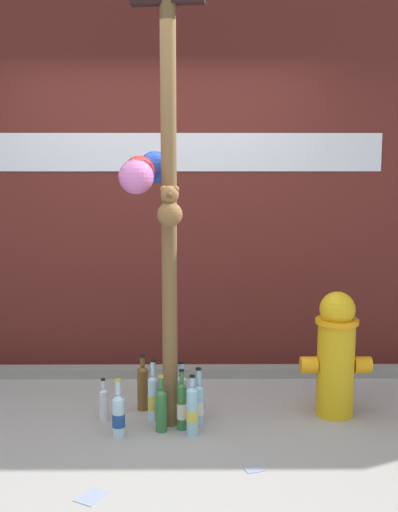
{
  "coord_description": "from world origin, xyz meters",
  "views": [
    {
      "loc": [
        0.27,
        -3.51,
        1.66
      ],
      "look_at": [
        0.3,
        0.31,
        1.1
      ],
      "focal_mm": 43.68,
      "sensor_mm": 36.0,
      "label": 1
    }
  ],
  "objects_px": {
    "fire_hydrant": "(336,353)",
    "bottle_1": "(119,415)",
    "memorial_post": "(159,151)",
    "bottle_9": "(182,406)",
    "bottle_7": "(161,408)",
    "bottle_3": "(181,394)",
    "bottle_8": "(143,386)",
    "bottle_0": "(200,402)",
    "bottle_2": "(198,403)",
    "bottle_4": "(192,411)",
    "bottle_5": "(153,397)",
    "bottle_6": "(104,403)"
  },
  "relations": [
    {
      "from": "memorial_post",
      "to": "bottle_7",
      "type": "height_order",
      "value": "memorial_post"
    },
    {
      "from": "bottle_3",
      "to": "bottle_8",
      "type": "distance_m",
      "value": 0.28
    },
    {
      "from": "bottle_0",
      "to": "bottle_5",
      "type": "height_order",
      "value": "bottle_5"
    },
    {
      "from": "bottle_6",
      "to": "bottle_9",
      "type": "height_order",
      "value": "bottle_9"
    },
    {
      "from": "fire_hydrant",
      "to": "bottle_2",
      "type": "relative_size",
      "value": 2.22
    },
    {
      "from": "bottle_3",
      "to": "bottle_4",
      "type": "height_order",
      "value": "bottle_4"
    },
    {
      "from": "bottle_2",
      "to": "bottle_7",
      "type": "bearing_deg",
      "value": -156.61
    },
    {
      "from": "fire_hydrant",
      "to": "bottle_0",
      "type": "bearing_deg",
      "value": -177.37
    },
    {
      "from": "bottle_7",
      "to": "bottle_9",
      "type": "distance_m",
      "value": 0.13
    },
    {
      "from": "bottle_9",
      "to": "bottle_8",
      "type": "bearing_deg",
      "value": 130.09
    },
    {
      "from": "bottle_7",
      "to": "bottle_8",
      "type": "distance_m",
      "value": 0.38
    },
    {
      "from": "memorial_post",
      "to": "fire_hydrant",
      "type": "distance_m",
      "value": 1.75
    },
    {
      "from": "bottle_0",
      "to": "bottle_9",
      "type": "height_order",
      "value": "bottle_9"
    },
    {
      "from": "bottle_4",
      "to": "bottle_7",
      "type": "distance_m",
      "value": 0.2
    },
    {
      "from": "bottle_2",
      "to": "bottle_7",
      "type": "distance_m",
      "value": 0.26
    },
    {
      "from": "bottle_0",
      "to": "bottle_5",
      "type": "distance_m",
      "value": 0.31
    },
    {
      "from": "bottle_3",
      "to": "bottle_5",
      "type": "bearing_deg",
      "value": -154.79
    },
    {
      "from": "fire_hydrant",
      "to": "bottle_0",
      "type": "distance_m",
      "value": 0.96
    },
    {
      "from": "fire_hydrant",
      "to": "bottle_3",
      "type": "height_order",
      "value": "fire_hydrant"
    },
    {
      "from": "fire_hydrant",
      "to": "bottle_0",
      "type": "relative_size",
      "value": 2.78
    },
    {
      "from": "bottle_0",
      "to": "bottle_3",
      "type": "height_order",
      "value": "bottle_3"
    },
    {
      "from": "bottle_2",
      "to": "bottle_7",
      "type": "relative_size",
      "value": 1.04
    },
    {
      "from": "memorial_post",
      "to": "bottle_2",
      "type": "bearing_deg",
      "value": -1.88
    },
    {
      "from": "memorial_post",
      "to": "bottle_8",
      "type": "height_order",
      "value": "memorial_post"
    },
    {
      "from": "bottle_3",
      "to": "bottle_2",
      "type": "bearing_deg",
      "value": -53.86
    },
    {
      "from": "bottle_1",
      "to": "bottle_0",
      "type": "bearing_deg",
      "value": 29.68
    },
    {
      "from": "bottle_5",
      "to": "bottle_7",
      "type": "bearing_deg",
      "value": -70.87
    },
    {
      "from": "bottle_2",
      "to": "bottle_5",
      "type": "bearing_deg",
      "value": 166.25
    },
    {
      "from": "bottle_4",
      "to": "bottle_7",
      "type": "height_order",
      "value": "bottle_4"
    },
    {
      "from": "memorial_post",
      "to": "bottle_9",
      "type": "bearing_deg",
      "value": -32.18
    },
    {
      "from": "bottle_5",
      "to": "bottle_9",
      "type": "bearing_deg",
      "value": -37.89
    },
    {
      "from": "fire_hydrant",
      "to": "bottle_6",
      "type": "height_order",
      "value": "fire_hydrant"
    },
    {
      "from": "bottle_2",
      "to": "bottle_4",
      "type": "height_order",
      "value": "bottle_4"
    },
    {
      "from": "bottle_7",
      "to": "bottle_5",
      "type": "bearing_deg",
      "value": 109.13
    },
    {
      "from": "bottle_0",
      "to": "bottle_8",
      "type": "relative_size",
      "value": 0.79
    },
    {
      "from": "memorial_post",
      "to": "bottle_9",
      "type": "relative_size",
      "value": 7.52
    },
    {
      "from": "bottle_4",
      "to": "bottle_5",
      "type": "xyz_separation_m",
      "value": [
        -0.25,
        0.23,
        -0.0
      ]
    },
    {
      "from": "bottle_2",
      "to": "bottle_4",
      "type": "bearing_deg",
      "value": -103.95
    },
    {
      "from": "bottle_4",
      "to": "bottle_6",
      "type": "height_order",
      "value": "bottle_4"
    },
    {
      "from": "memorial_post",
      "to": "bottle_0",
      "type": "distance_m",
      "value": 1.66
    },
    {
      "from": "fire_hydrant",
      "to": "bottle_3",
      "type": "relative_size",
      "value": 2.26
    },
    {
      "from": "fire_hydrant",
      "to": "bottle_1",
      "type": "xyz_separation_m",
      "value": [
        -1.4,
        -0.33,
        -0.29
      ]
    },
    {
      "from": "bottle_1",
      "to": "bottle_5",
      "type": "relative_size",
      "value": 0.89
    },
    {
      "from": "bottle_2",
      "to": "bottle_4",
      "type": "distance_m",
      "value": 0.17
    },
    {
      "from": "bottle_2",
      "to": "bottle_9",
      "type": "distance_m",
      "value": 0.13
    },
    {
      "from": "bottle_8",
      "to": "memorial_post",
      "type": "bearing_deg",
      "value": -59.58
    },
    {
      "from": "fire_hydrant",
      "to": "bottle_1",
      "type": "bearing_deg",
      "value": -166.89
    },
    {
      "from": "bottle_2",
      "to": "bottle_6",
      "type": "bearing_deg",
      "value": 173.31
    },
    {
      "from": "bottle_8",
      "to": "bottle_9",
      "type": "bearing_deg",
      "value": -49.91
    },
    {
      "from": "bottle_3",
      "to": "bottle_5",
      "type": "xyz_separation_m",
      "value": [
        -0.18,
        -0.08,
        0.01
      ]
    }
  ]
}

